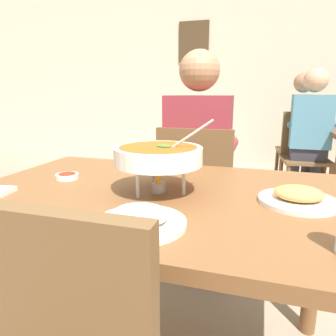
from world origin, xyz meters
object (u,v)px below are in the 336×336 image
object	(u,v)px
diner_main	(199,152)
chair_bg_right	(307,145)
patron_bg_right	(304,124)
curry_bowl	(158,156)
appetizer_plate	(298,197)
chair_diner_main	(197,193)
chair_bg_middle	(304,151)
sauce_dish	(67,176)
dining_table_main	(156,219)
rice_plate	(140,219)
patron_bg_middle	(310,129)

from	to	relation	value
diner_main	chair_bg_right	size ratio (longest dim) A/B	1.46
patron_bg_right	diner_main	bearing A→B (deg)	-110.70
curry_bowl	appetizer_plate	world-z (taller)	curry_bowl
chair_diner_main	chair_bg_middle	bearing A→B (deg)	65.29
diner_main	patron_bg_right	world-z (taller)	same
sauce_dish	chair_bg_middle	world-z (taller)	chair_bg_middle
dining_table_main	curry_bowl	xyz separation A→B (m)	(0.01, -0.01, 0.23)
rice_plate	patron_bg_right	xyz separation A→B (m)	(0.73, 3.14, -0.02)
patron_bg_right	curry_bowl	bearing A→B (deg)	-105.15
curry_bowl	diner_main	bearing A→B (deg)	91.00
sauce_dish	chair_bg_middle	bearing A→B (deg)	63.67
diner_main	chair_diner_main	bearing A→B (deg)	-90.00
curry_bowl	appetizer_plate	size ratio (longest dim) A/B	1.39
appetizer_plate	curry_bowl	bearing A→B (deg)	-177.23
sauce_dish	chair_diner_main	bearing A→B (deg)	59.92
chair_bg_right	patron_bg_right	bearing A→B (deg)	153.95
dining_table_main	chair_diner_main	world-z (taller)	chair_diner_main
dining_table_main	chair_bg_middle	world-z (taller)	chair_bg_middle
dining_table_main	patron_bg_middle	distance (m)	2.41
curry_bowl	rice_plate	world-z (taller)	curry_bowl
appetizer_plate	patron_bg_middle	size ratio (longest dim) A/B	0.18
chair_bg_middle	patron_bg_middle	world-z (taller)	patron_bg_middle
dining_table_main	chair_bg_right	size ratio (longest dim) A/B	1.48
dining_table_main	curry_bowl	size ratio (longest dim) A/B	4.01
chair_bg_middle	chair_bg_right	bearing A→B (deg)	80.15
diner_main	curry_bowl	size ratio (longest dim) A/B	3.94
chair_diner_main	chair_bg_middle	size ratio (longest dim) A/B	1.00
chair_diner_main	diner_main	distance (m)	0.24
sauce_dish	chair_bg_middle	size ratio (longest dim) A/B	0.10
curry_bowl	chair_bg_middle	bearing A→B (deg)	72.64
dining_table_main	patron_bg_right	bearing A→B (deg)	74.56
curry_bowl	patron_bg_middle	bearing A→B (deg)	71.35
patron_bg_middle	patron_bg_right	distance (m)	0.58
curry_bowl	patron_bg_right	world-z (taller)	patron_bg_right
patron_bg_right	sauce_dish	bearing A→B (deg)	-112.90
dining_table_main	diner_main	bearing A→B (deg)	90.00
diner_main	patron_bg_middle	distance (m)	1.70
chair_diner_main	appetizer_plate	size ratio (longest dim) A/B	3.75
sauce_dish	chair_bg_middle	distance (m)	2.62
dining_table_main	appetizer_plate	world-z (taller)	appetizer_plate
diner_main	appetizer_plate	world-z (taller)	diner_main
chair_diner_main	diner_main	bearing A→B (deg)	90.00
curry_bowl	chair_bg_right	world-z (taller)	curry_bowl
dining_table_main	diner_main	distance (m)	0.77
diner_main	sauce_dish	xyz separation A→B (m)	(-0.40, -0.71, 0.01)
dining_table_main	chair_bg_middle	bearing A→B (deg)	72.30
diner_main	rice_plate	distance (m)	1.06
appetizer_plate	diner_main	bearing A→B (deg)	121.80
rice_plate	chair_bg_right	xyz separation A→B (m)	(0.78, 3.12, -0.26)
diner_main	rice_plate	size ratio (longest dim) A/B	5.46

